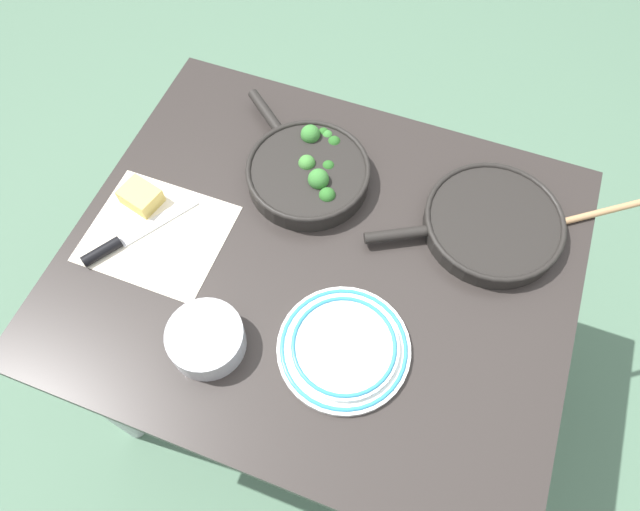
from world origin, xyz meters
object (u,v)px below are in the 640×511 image
grater_knife (124,239)px  cheese_block (140,197)px  skillet_broccoli (309,171)px  skillet_eggs (492,223)px  dinner_plate_stack (344,347)px  prep_bowl_steel (206,339)px  wooden_spoon (563,222)px

grater_knife → cheese_block: size_ratio=2.57×
skillet_broccoli → grater_knife: (-0.30, -0.29, -0.02)m
skillet_eggs → dinner_plate_stack: size_ratio=1.54×
skillet_broccoli → prep_bowl_steel: size_ratio=2.42×
skillet_eggs → cheese_block: size_ratio=4.24×
skillet_broccoli → cheese_block: bearing=69.9°
skillet_eggs → wooden_spoon: 0.16m
skillet_broccoli → skillet_eggs: 0.41m
skillet_eggs → cheese_block: bearing=-13.4°
skillet_broccoli → skillet_eggs: skillet_broccoli is taller
grater_knife → skillet_eggs: bearing=-35.0°
skillet_eggs → wooden_spoon: (0.14, 0.07, -0.01)m
dinner_plate_stack → cheese_block: bearing=162.7°
skillet_eggs → cheese_block: 0.75m
skillet_eggs → prep_bowl_steel: bearing=16.0°
wooden_spoon → cheese_block: cheese_block is taller
skillet_eggs → wooden_spoon: size_ratio=1.20×
wooden_spoon → grater_knife: (-0.86, -0.37, 0.00)m
wooden_spoon → prep_bowl_steel: 0.78m
dinner_plate_stack → skillet_broccoli: bearing=120.5°
skillet_broccoli → grater_knife: skillet_broccoli is taller
skillet_broccoli → wooden_spoon: size_ratio=1.07×
skillet_eggs → dinner_plate_stack: skillet_eggs is taller
grater_knife → prep_bowl_steel: (0.27, -0.14, 0.02)m
cheese_block → prep_bowl_steel: size_ratio=0.64×
grater_knife → prep_bowl_steel: prep_bowl_steel is taller
grater_knife → cheese_block: (-0.01, 0.10, 0.01)m
wooden_spoon → grater_knife: 0.93m
skillet_eggs → dinner_plate_stack: (-0.20, -0.36, -0.01)m
dinner_plate_stack → prep_bowl_steel: 0.26m
grater_knife → dinner_plate_stack: (0.51, -0.06, 0.00)m
cheese_block → dinner_plate_stack: bearing=-17.3°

